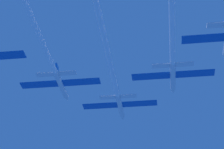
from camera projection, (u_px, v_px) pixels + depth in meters
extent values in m
cylinder|color=silver|center=(120.00, 106.00, 94.95)|extent=(1.05, 9.54, 1.05)
cone|color=silver|center=(123.00, 118.00, 99.88)|extent=(1.03, 2.10, 1.03)
ellipsoid|color=black|center=(121.00, 108.00, 96.96)|extent=(0.73, 1.91, 0.52)
cube|color=#0F51B2|center=(100.00, 106.00, 94.98)|extent=(7.25, 2.10, 0.23)
cube|color=#0F51B2|center=(140.00, 104.00, 94.12)|extent=(7.25, 2.10, 0.23)
cube|color=#0F51B2|center=(118.00, 92.00, 92.39)|extent=(0.27, 1.72, 1.53)
cube|color=silver|center=(107.00, 97.00, 91.78)|extent=(3.26, 1.26, 0.23)
cube|color=silver|center=(129.00, 96.00, 91.34)|extent=(3.26, 1.26, 0.23)
cylinder|color=white|center=(105.00, 42.00, 75.27)|extent=(0.94, 36.93, 0.94)
cylinder|color=silver|center=(61.00, 85.00, 87.71)|extent=(1.05, 9.54, 1.05)
cone|color=silver|center=(67.00, 99.00, 92.64)|extent=(1.03, 2.10, 1.03)
ellipsoid|color=black|center=(63.00, 88.00, 89.72)|extent=(0.73, 1.91, 0.52)
cube|color=#0F51B2|center=(39.00, 85.00, 87.73)|extent=(7.25, 2.10, 0.23)
cube|color=#0F51B2|center=(81.00, 82.00, 86.88)|extent=(7.25, 2.10, 0.23)
cube|color=#0F51B2|center=(57.00, 69.00, 85.15)|extent=(0.27, 1.72, 1.53)
cube|color=silver|center=(45.00, 75.00, 84.54)|extent=(3.26, 1.26, 0.23)
cube|color=silver|center=(68.00, 73.00, 84.09)|extent=(3.26, 1.26, 0.23)
cylinder|color=white|center=(29.00, 10.00, 68.62)|extent=(0.94, 35.55, 0.94)
cylinder|color=silver|center=(173.00, 76.00, 85.82)|extent=(1.05, 9.54, 1.05)
cone|color=silver|center=(173.00, 91.00, 90.75)|extent=(1.03, 2.10, 1.03)
ellipsoid|color=black|center=(173.00, 80.00, 87.83)|extent=(0.73, 1.91, 0.52)
cube|color=#0F51B2|center=(151.00, 76.00, 85.85)|extent=(7.25, 2.10, 0.23)
cube|color=#0F51B2|center=(195.00, 73.00, 84.99)|extent=(7.25, 2.10, 0.23)
cube|color=#0F51B2|center=(172.00, 60.00, 83.26)|extent=(0.27, 1.72, 1.53)
cube|color=silver|center=(161.00, 66.00, 82.65)|extent=(3.26, 1.26, 0.23)
cube|color=silver|center=(185.00, 64.00, 82.21)|extent=(3.26, 1.26, 0.23)
cube|color=#0F51B2|center=(5.00, 56.00, 78.97)|extent=(7.25, 2.10, 0.23)
cube|color=#0F51B2|center=(203.00, 39.00, 75.73)|extent=(7.25, 2.10, 0.23)
cube|color=silver|center=(217.00, 25.00, 72.54)|extent=(3.26, 1.26, 0.23)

